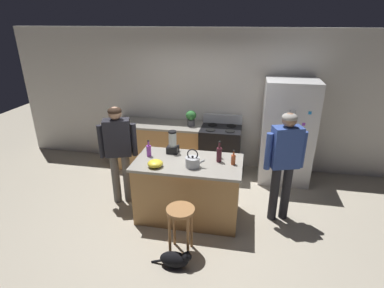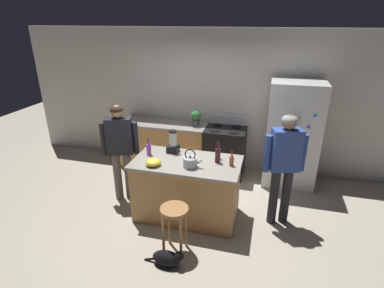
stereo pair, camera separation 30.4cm
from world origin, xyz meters
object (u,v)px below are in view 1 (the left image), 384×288
object	(u,v)px
person_by_island_left	(118,147)
blender_appliance	(173,144)
bottle_vinegar	(219,152)
bottle_wine	(219,154)
tea_kettle	(193,162)
mixing_bowl	(155,164)
refrigerator	(287,132)
cat	(175,259)
bottle_soda	(149,150)
person_by_sink_right	(284,158)
bar_stool	(181,219)
kitchen_island	(188,189)
stove_range	(220,150)
potted_plant	(191,117)
bottle_cooking_sauce	(233,159)

from	to	relation	value
person_by_island_left	blender_appliance	distance (m)	0.87
bottle_vinegar	bottle_wine	world-z (taller)	bottle_wine
tea_kettle	mixing_bowl	bearing A→B (deg)	-169.19
refrigerator	cat	distance (m)	3.06
blender_appliance	bottle_soda	bearing A→B (deg)	-147.86
person_by_sink_right	bar_stool	distance (m)	1.70
kitchen_island	tea_kettle	xyz separation A→B (m)	(0.10, -0.15, 0.54)
stove_range	bottle_wine	size ratio (longest dim) A/B	3.52
potted_plant	bottle_soda	bearing A→B (deg)	-103.42
stove_range	bottle_soda	bearing A→B (deg)	-122.74
person_by_island_left	potted_plant	xyz separation A→B (m)	(0.90, 1.35, 0.12)
bottle_cooking_sauce	mixing_bowl	bearing A→B (deg)	-165.22
person_by_sink_right	potted_plant	world-z (taller)	person_by_sink_right
refrigerator	bar_stool	distance (m)	2.75
stove_range	bottle_vinegar	xyz separation A→B (m)	(0.10, -1.31, 0.54)
kitchen_island	mixing_bowl	xyz separation A→B (m)	(-0.42, -0.25, 0.51)
refrigerator	stove_range	xyz separation A→B (m)	(-1.20, 0.02, -0.47)
cat	potted_plant	bearing A→B (deg)	96.85
stove_range	person_by_island_left	distance (m)	2.05
bottle_vinegar	bottle_cooking_sauce	size ratio (longest dim) A/B	1.09
kitchen_island	bottle_vinegar	size ratio (longest dim) A/B	6.62
cat	tea_kettle	size ratio (longest dim) A/B	1.88
bar_stool	bottle_vinegar	distance (m)	1.18
kitchen_island	blender_appliance	distance (m)	0.73
person_by_island_left	mixing_bowl	world-z (taller)	person_by_island_left
bottle_vinegar	bottle_wine	xyz separation A→B (m)	(0.01, -0.13, 0.03)
cat	blender_appliance	bearing A→B (deg)	104.74
bar_stool	tea_kettle	distance (m)	0.81
refrigerator	bottle_soda	distance (m)	2.57
person_by_island_left	tea_kettle	bearing A→B (deg)	-15.64
bottle_cooking_sauce	mixing_bowl	world-z (taller)	bottle_cooking_sauce
person_by_sink_right	bar_stool	size ratio (longest dim) A/B	2.53
person_by_island_left	potted_plant	distance (m)	1.63
kitchen_island	refrigerator	world-z (taller)	refrigerator
blender_appliance	bottle_cooking_sauce	xyz separation A→B (m)	(0.94, -0.24, -0.07)
person_by_sink_right	bottle_soda	world-z (taller)	person_by_sink_right
blender_appliance	bottle_soda	distance (m)	0.38
kitchen_island	refrigerator	bearing A→B (deg)	44.62
bottle_cooking_sauce	tea_kettle	size ratio (longest dim) A/B	0.78
blender_appliance	bottle_wine	xyz separation A→B (m)	(0.73, -0.19, -0.03)
bottle_cooking_sauce	stove_range	bearing A→B (deg)	102.18
kitchen_island	bar_stool	bearing A→B (deg)	-85.42
cat	bottle_cooking_sauce	xyz separation A→B (m)	(0.59, 1.09, 0.90)
refrigerator	person_by_sink_right	size ratio (longest dim) A/B	1.12
bar_stool	blender_appliance	bearing A→B (deg)	108.69
tea_kettle	refrigerator	bearing A→B (deg)	49.24
kitchen_island	tea_kettle	size ratio (longest dim) A/B	5.67
cat	blender_appliance	size ratio (longest dim) A/B	1.49
bottle_soda	bottle_cooking_sauce	size ratio (longest dim) A/B	1.19
stove_range	bar_stool	xyz separation A→B (m)	(-0.26, -2.31, 0.04)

